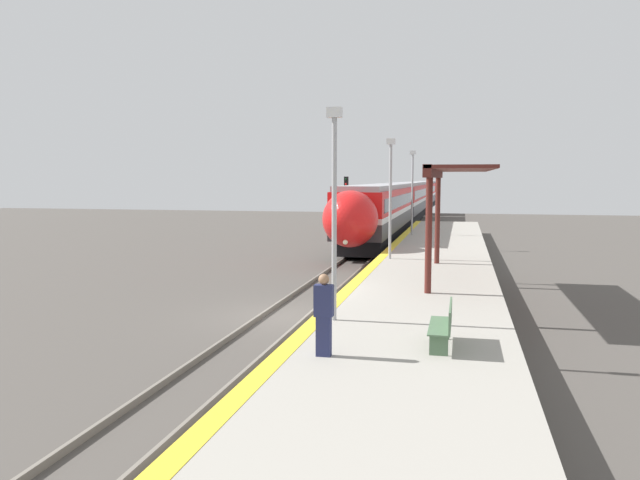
% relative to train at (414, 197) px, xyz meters
% --- Properties ---
extents(ground_plane, '(120.00, 120.00, 0.00)m').
position_rel_train_xyz_m(ground_plane, '(0.00, -52.31, -2.24)').
color(ground_plane, '#4C4742').
extents(rail_left, '(0.08, 90.00, 0.15)m').
position_rel_train_xyz_m(rail_left, '(-0.72, -52.31, -2.17)').
color(rail_left, slate).
rests_on(rail_left, ground_plane).
extents(rail_right, '(0.08, 90.00, 0.15)m').
position_rel_train_xyz_m(rail_right, '(0.72, -52.31, -2.17)').
color(rail_right, slate).
rests_on(rail_right, ground_plane).
extents(train, '(2.83, 85.45, 3.91)m').
position_rel_train_xyz_m(train, '(0.00, 0.00, 0.00)').
color(train, black).
rests_on(train, ground_plane).
extents(platform_right, '(4.82, 64.00, 0.90)m').
position_rel_train_xyz_m(platform_right, '(4.10, -52.31, -1.80)').
color(platform_right, '#9E998E').
rests_on(platform_right, ground_plane).
extents(platform_bench, '(0.44, 1.70, 0.89)m').
position_rel_train_xyz_m(platform_bench, '(4.98, -58.18, -0.87)').
color(platform_bench, '#4C6B4C').
rests_on(platform_bench, platform_right).
extents(person_waiting, '(0.36, 0.22, 1.60)m').
position_rel_train_xyz_m(person_waiting, '(2.73, -59.33, -0.53)').
color(person_waiting, navy).
rests_on(person_waiting, platform_right).
extents(railway_signal, '(0.28, 0.28, 4.43)m').
position_rel_train_xyz_m(railway_signal, '(-2.44, -28.95, 0.46)').
color(railway_signal, '#59595E').
rests_on(railway_signal, ground_plane).
extents(lamppost_near, '(0.36, 0.20, 5.09)m').
position_rel_train_xyz_m(lamppost_near, '(2.31, -56.28, 1.58)').
color(lamppost_near, '#9E9EA3').
rests_on(lamppost_near, platform_right).
extents(lamppost_mid, '(0.36, 0.20, 5.09)m').
position_rel_train_xyz_m(lamppost_mid, '(2.31, -44.39, 1.58)').
color(lamppost_mid, '#9E9EA3').
rests_on(lamppost_mid, platform_right).
extents(lamppost_far, '(0.36, 0.20, 5.09)m').
position_rel_train_xyz_m(lamppost_far, '(2.31, -32.50, 1.58)').
color(lamppost_far, '#9E9EA3').
rests_on(lamppost_far, platform_right).
extents(station_canopy, '(2.02, 9.74, 3.80)m').
position_rel_train_xyz_m(station_canopy, '(4.90, -48.80, 2.18)').
color(station_canopy, '#511E19').
rests_on(station_canopy, platform_right).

